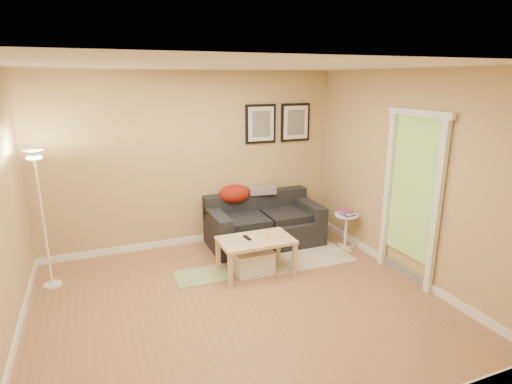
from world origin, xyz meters
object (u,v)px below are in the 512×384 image
Objects in this scene: sofa at (265,221)px; floor_lamp at (44,224)px; storage_bin at (253,262)px; book_stack at (347,212)px; side_table at (346,231)px; coffee_table at (256,256)px.

floor_lamp reaches higher than sofa.
storage_bin is 2.59m from floor_lamp.
sofa reaches higher than book_stack.
side_table reaches higher than storage_bin.
storage_bin is 2.29× the size of book_stack.
floor_lamp reaches higher than storage_bin.
floor_lamp is (-2.47, 0.60, 0.57)m from coffee_table.
floor_lamp is at bearing -175.01° from sofa.
coffee_table is at bearing -171.07° from side_table.
storage_bin is at bearing 176.72° from book_stack.
floor_lamp is at bearing 178.00° from coffee_table.
storage_bin is 1.64m from book_stack.
book_stack reaches higher than storage_bin.
sofa is 1.00m from coffee_table.
floor_lamp is (-2.97, -0.26, 0.43)m from sofa.
sofa is 1.24m from book_stack.
sofa is 1.03m from storage_bin.
sofa is 3.01m from floor_lamp.
floor_lamp reaches higher than side_table.
coffee_table reaches higher than storage_bin.
coffee_table is 0.56× the size of floor_lamp.
side_table is 0.32× the size of floor_lamp.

